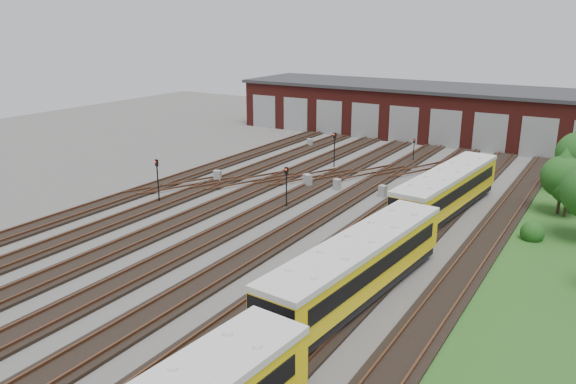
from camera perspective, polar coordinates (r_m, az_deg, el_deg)
The scene contains 17 objects.
ground at distance 39.07m, azimuth -3.18°, elevation -4.20°, with size 120.00×120.00×0.00m, color #4E4C48.
track_network at distance 39.57m, azimuth -2.91°, elevation -3.75°, with size 30.40×70.00×0.33m.
maintenance_shed at distance 73.74m, azimuth 14.78°, elevation 7.93°, with size 51.00×12.50×6.35m.
grass_verge at distance 42.38m, azimuth 27.12°, elevation -4.38°, with size 8.00×55.00×0.05m, color #1F4D19.
metro_train at distance 29.58m, azimuth 7.15°, elevation -7.53°, with size 3.94×46.99×3.06m.
signal_mast_0 at distance 45.94m, azimuth -13.12°, elevation 1.65°, with size 0.31×0.30×3.61m.
signal_mast_1 at distance 56.40m, azimuth 4.75°, elevation 4.77°, with size 0.31×0.30×3.47m.
signal_mast_2 at distance 59.78m, azimuth 12.67°, elevation 4.48°, with size 0.24×0.22×2.46m.
signal_mast_3 at distance 43.43m, azimuth -0.16°, elevation 1.01°, with size 0.31×0.29×3.35m.
relay_cabinet_0 at distance 51.58m, azimuth -7.18°, elevation 1.60°, with size 0.64×0.54×1.07m, color #939698.
relay_cabinet_1 at distance 65.94m, azimuth 2.22°, elevation 5.03°, with size 0.55×0.46×0.92m, color #939698.
relay_cabinet_2 at distance 49.71m, azimuth 2.00°, elevation 1.17°, with size 0.68×0.56×1.13m, color #939698.
relay_cabinet_3 at distance 49.02m, azimuth 5.02°, elevation 0.78°, with size 0.58×0.48×0.96m, color #939698.
relay_cabinet_4 at distance 47.52m, azimuth 9.60°, elevation 0.10°, with size 0.59×0.49×0.98m, color #939698.
tree_1 at distance 46.50m, azimuth 26.20°, elevation 1.86°, with size 3.16×3.16×5.24m.
tree_3 at distance 46.18m, azimuth 26.65°, elevation 0.83°, with size 2.52×2.52×4.18m.
bush_0 at distance 40.99m, azimuth 23.62°, elevation -3.47°, with size 1.57×1.57×1.57m, color #1A4614.
Camera 1 is at (20.78, -29.93, 14.11)m, focal length 35.00 mm.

